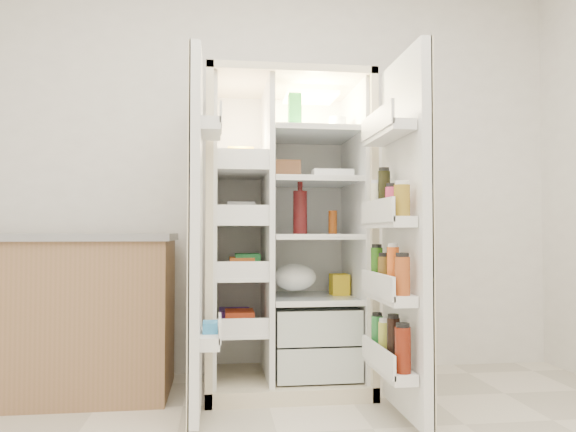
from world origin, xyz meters
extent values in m
cube|color=white|center=(0.00, 2.00, 1.35)|extent=(4.00, 0.02, 2.70)
cube|color=beige|center=(0.13, 1.93, 0.90)|extent=(0.92, 0.04, 1.80)
cube|color=beige|center=(-0.31, 1.60, 0.90)|extent=(0.04, 0.70, 1.80)
cube|color=beige|center=(0.57, 1.60, 0.90)|extent=(0.04, 0.70, 1.80)
cube|color=beige|center=(0.13, 1.60, 1.78)|extent=(0.92, 0.70, 0.04)
cube|color=beige|center=(0.13, 1.60, 0.04)|extent=(0.92, 0.70, 0.08)
cube|color=white|center=(0.13, 1.90, 0.92)|extent=(0.84, 0.02, 1.68)
cube|color=white|center=(-0.28, 1.60, 0.92)|extent=(0.02, 0.62, 1.68)
cube|color=white|center=(0.54, 1.60, 0.92)|extent=(0.02, 0.62, 1.68)
cube|color=white|center=(0.02, 1.60, 0.92)|extent=(0.03, 0.62, 1.68)
cube|color=silver|center=(0.28, 1.58, 0.18)|extent=(0.47, 0.52, 0.19)
cube|color=silver|center=(0.28, 1.58, 0.39)|extent=(0.47, 0.52, 0.19)
cube|color=#FFD18C|center=(0.28, 1.65, 1.72)|extent=(0.30, 0.30, 0.02)
cube|color=white|center=(-0.14, 1.60, 0.35)|extent=(0.28, 0.58, 0.02)
cube|color=white|center=(-0.14, 1.60, 0.65)|extent=(0.28, 0.58, 0.02)
cube|color=white|center=(-0.14, 1.60, 0.95)|extent=(0.28, 0.58, 0.02)
cube|color=white|center=(-0.14, 1.60, 1.25)|extent=(0.28, 0.58, 0.02)
cube|color=white|center=(0.28, 1.60, 0.52)|extent=(0.49, 0.58, 0.01)
cube|color=white|center=(0.28, 1.60, 0.88)|extent=(0.49, 0.58, 0.01)
cube|color=white|center=(0.28, 1.60, 1.20)|extent=(0.49, 0.58, 0.02)
cube|color=white|center=(0.28, 1.60, 1.48)|extent=(0.49, 0.58, 0.02)
cube|color=#C53D1B|center=(-0.14, 1.60, 0.41)|extent=(0.16, 0.20, 0.10)
cube|color=#24843D|center=(-0.14, 1.60, 0.72)|extent=(0.14, 0.18, 0.12)
cube|color=silver|center=(-0.14, 1.60, 0.99)|extent=(0.20, 0.22, 0.07)
cube|color=yellow|center=(-0.14, 1.60, 1.33)|extent=(0.15, 0.16, 0.14)
cube|color=#6937A7|center=(-0.14, 1.60, 0.40)|extent=(0.18, 0.20, 0.09)
cube|color=orange|center=(-0.14, 1.60, 0.71)|extent=(0.14, 0.18, 0.10)
cube|color=silver|center=(-0.14, 1.60, 1.02)|extent=(0.16, 0.16, 0.12)
sphere|color=orange|center=(0.16, 1.50, 0.12)|extent=(0.07, 0.07, 0.07)
sphere|color=orange|center=(0.25, 1.54, 0.12)|extent=(0.07, 0.07, 0.07)
sphere|color=orange|center=(0.35, 1.50, 0.12)|extent=(0.07, 0.07, 0.07)
sphere|color=orange|center=(0.21, 1.64, 0.12)|extent=(0.07, 0.07, 0.07)
sphere|color=orange|center=(0.31, 1.62, 0.12)|extent=(0.07, 0.07, 0.07)
sphere|color=orange|center=(0.41, 1.58, 0.12)|extent=(0.07, 0.07, 0.07)
sphere|color=orange|center=(0.13, 1.58, 0.12)|extent=(0.07, 0.07, 0.07)
sphere|color=orange|center=(0.37, 1.64, 0.12)|extent=(0.07, 0.07, 0.07)
ellipsoid|color=#3A7025|center=(0.28, 1.60, 0.40)|extent=(0.26, 0.24, 0.11)
cylinder|color=#440E0F|center=(0.20, 1.50, 1.01)|extent=(0.08, 0.08, 0.25)
cylinder|color=#7F360E|center=(0.39, 1.52, 0.96)|extent=(0.05, 0.05, 0.14)
cube|color=green|center=(0.16, 1.48, 1.59)|extent=(0.07, 0.07, 0.21)
cylinder|color=silver|center=(0.43, 1.55, 1.53)|extent=(0.10, 0.10, 0.09)
cylinder|color=#A98227|center=(0.32, 1.70, 1.53)|extent=(0.06, 0.06, 0.08)
cube|color=white|center=(0.39, 1.49, 1.24)|extent=(0.23, 0.10, 0.06)
cube|color=#9A603D|center=(0.11, 1.62, 1.27)|extent=(0.20, 0.11, 0.12)
ellipsoid|color=white|center=(0.18, 1.60, 0.61)|extent=(0.25, 0.23, 0.16)
cube|color=yellow|center=(0.46, 1.67, 0.59)|extent=(0.10, 0.12, 0.12)
cube|color=white|center=(-0.37, 1.05, 0.90)|extent=(0.05, 0.40, 1.72)
cube|color=beige|center=(-0.40, 1.05, 0.90)|extent=(0.01, 0.40, 1.72)
cube|color=white|center=(-0.30, 1.05, 0.40)|extent=(0.09, 0.32, 0.06)
cube|color=white|center=(-0.30, 1.05, 1.40)|extent=(0.09, 0.32, 0.06)
cube|color=#338CCC|center=(-0.30, 1.05, 0.43)|extent=(0.07, 0.12, 0.10)
cube|color=white|center=(0.63, 0.96, 0.90)|extent=(0.05, 0.58, 1.72)
cube|color=beige|center=(0.65, 0.96, 0.90)|extent=(0.01, 0.58, 1.72)
cube|color=white|center=(0.54, 0.96, 0.26)|extent=(0.11, 0.50, 0.05)
cube|color=white|center=(0.54, 0.96, 0.60)|extent=(0.11, 0.50, 0.05)
cube|color=white|center=(0.54, 0.96, 0.95)|extent=(0.11, 0.50, 0.05)
cube|color=white|center=(0.54, 0.96, 1.38)|extent=(0.11, 0.50, 0.05)
cylinder|color=#64190B|center=(0.54, 0.76, 0.39)|extent=(0.07, 0.07, 0.20)
cylinder|color=black|center=(0.54, 0.89, 0.40)|extent=(0.06, 0.06, 0.22)
cylinder|color=#B0B63C|center=(0.54, 1.02, 0.38)|extent=(0.06, 0.06, 0.18)
cylinder|color=#297D37|center=(0.54, 1.15, 0.38)|extent=(0.06, 0.06, 0.19)
cylinder|color=#9F441A|center=(0.54, 0.76, 0.71)|extent=(0.07, 0.07, 0.17)
cylinder|color=orange|center=(0.54, 0.89, 0.73)|extent=(0.06, 0.06, 0.21)
cylinder|color=brown|center=(0.54, 1.02, 0.70)|extent=(0.07, 0.07, 0.16)
cylinder|color=#2D6617|center=(0.54, 1.15, 0.72)|extent=(0.06, 0.06, 0.20)
cylinder|color=olive|center=(0.54, 0.76, 1.04)|extent=(0.07, 0.07, 0.14)
cylinder|color=#CB345A|center=(0.54, 0.89, 1.04)|extent=(0.07, 0.07, 0.14)
cylinder|color=black|center=(0.54, 1.02, 1.09)|extent=(0.06, 0.06, 0.23)
cylinder|color=#F3F1C8|center=(0.54, 1.15, 1.06)|extent=(0.06, 0.06, 0.18)
cube|color=#8A6245|center=(-1.13, 1.60, 0.43)|extent=(1.20, 0.62, 0.86)
cube|color=gray|center=(-1.13, 1.60, 0.88)|extent=(1.24, 0.66, 0.04)
camera|label=1|loc=(-0.27, -1.57, 0.90)|focal=34.00mm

